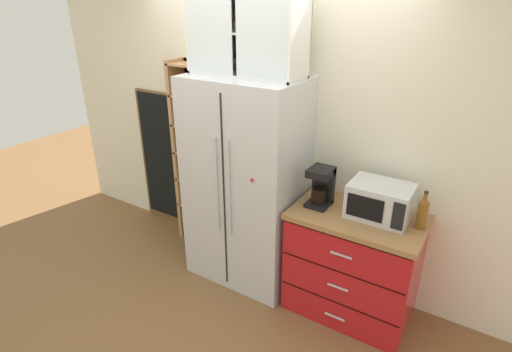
% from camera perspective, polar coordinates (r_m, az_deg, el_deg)
% --- Properties ---
extents(ground_plane, '(10.79, 10.79, 0.00)m').
position_cam_1_polar(ground_plane, '(3.88, -1.56, -13.44)').
color(ground_plane, brown).
extents(wall_back_cream, '(5.08, 0.10, 2.55)m').
position_cam_1_polar(wall_back_cream, '(3.59, 1.79, 6.38)').
color(wall_back_cream, silver).
rests_on(wall_back_cream, ground).
extents(refrigerator, '(0.95, 0.66, 1.82)m').
position_cam_1_polar(refrigerator, '(3.43, -1.41, -1.02)').
color(refrigerator, silver).
rests_on(refrigerator, ground).
extents(pantry_shelf_column, '(0.47, 0.26, 1.86)m').
position_cam_1_polar(pantry_shelf_column, '(4.02, -8.08, 3.00)').
color(pantry_shelf_column, brown).
rests_on(pantry_shelf_column, ground).
extents(counter_cabinet, '(0.98, 0.62, 0.89)m').
position_cam_1_polar(counter_cabinet, '(3.32, 13.64, -12.06)').
color(counter_cabinet, red).
rests_on(counter_cabinet, ground).
extents(microwave, '(0.44, 0.33, 0.26)m').
position_cam_1_polar(microwave, '(3.03, 17.31, -3.42)').
color(microwave, silver).
rests_on(microwave, counter_cabinet).
extents(coffee_maker, '(0.17, 0.20, 0.31)m').
position_cam_1_polar(coffee_maker, '(3.11, 9.32, -1.39)').
color(coffee_maker, black).
rests_on(coffee_maker, counter_cabinet).
extents(mug_charcoal, '(0.11, 0.07, 0.08)m').
position_cam_1_polar(mug_charcoal, '(3.10, 14.83, -4.35)').
color(mug_charcoal, '#2D2D33').
rests_on(mug_charcoal, counter_cabinet).
extents(bottle_amber, '(0.07, 0.07, 0.28)m').
position_cam_1_polar(bottle_amber, '(3.00, 22.72, -4.76)').
color(bottle_amber, brown).
rests_on(bottle_amber, counter_cabinet).
extents(upper_cabinet, '(0.92, 0.32, 0.63)m').
position_cam_1_polar(upper_cabinet, '(3.16, -1.14, 19.80)').
color(upper_cabinet, silver).
rests_on(upper_cabinet, refrigerator).
extents(chalkboard_menu, '(0.60, 0.04, 1.50)m').
position_cam_1_polar(chalkboard_menu, '(4.47, -13.11, 2.28)').
color(chalkboard_menu, brown).
rests_on(chalkboard_menu, ground).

